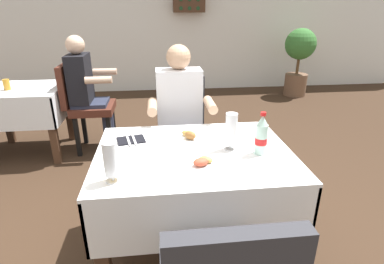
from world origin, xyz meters
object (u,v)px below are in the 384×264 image
Objects in this scene: cola_bottle_primary at (261,136)px; background_chair_right at (84,103)px; background_dining_table at (24,106)px; plate_near_camera at (204,164)px; background_table_tumbler at (7,85)px; chair_far_diner_seat at (182,128)px; beer_glass_left at (231,130)px; napkin_cutlery_set at (131,140)px; beer_glass_middle at (111,161)px; background_patron at (87,88)px; plate_far_diner at (189,136)px; main_dining_table at (194,176)px; seated_diner_far at (180,115)px; wall_bottle_rack at (189,0)px; potted_plant_corner at (299,56)px.

cola_bottle_primary is 0.26× the size of background_chair_right.
background_chair_right is at bearing 0.00° from background_dining_table.
plate_near_camera is 2.52m from background_table_tumbler.
chair_far_diner_seat is 0.91m from beer_glass_left.
beer_glass_left reaches higher than napkin_cutlery_set.
beer_glass_middle reaches higher than plate_near_camera.
background_patron is (-0.95, 0.87, 0.16)m from chair_far_diner_seat.
beer_glass_middle reaches higher than napkin_cutlery_set.
plate_far_diner is at bearing 139.92° from beer_glass_left.
beer_glass_left is (0.19, 0.19, 0.11)m from plate_near_camera.
main_dining_table is 5.07× the size of beer_glass_left.
background_chair_right is at bearing 118.54° from plate_near_camera.
napkin_cutlery_set is at bearing -124.17° from seated_diner_far.
background_patron is 0.77m from background_table_tumbler.
plate_far_diner is 2.23m from background_table_tumbler.
plate_far_diner is (-0.04, 0.38, 0.00)m from plate_near_camera.
beer_glass_middle reaches higher than background_table_tumbler.
plate_far_diner is at bearing -88.26° from seated_diner_far.
chair_far_diner_seat is 3.81× the size of plate_far_diner.
plate_far_diner is (0.02, -0.53, 0.04)m from seated_diner_far.
wall_bottle_rack is at bearing 83.88° from plate_far_diner.
beer_glass_left is at bearing -71.26° from seated_diner_far.
background_chair_right is at bearing 138.86° from chair_far_diner_seat.
cola_bottle_primary is (0.39, -0.26, 0.09)m from plate_far_diner.
plate_near_camera is at bearing -62.62° from background_patron.
plate_near_camera is 0.41× the size of wall_bottle_rack.
beer_glass_middle is at bearing -111.21° from chair_far_diner_seat.
chair_far_diner_seat is 4.19× the size of plate_near_camera.
wall_bottle_rack reaches higher than chair_far_diner_seat.
seated_diner_far is at bearing 116.97° from cola_bottle_primary.
background_table_tumbler is (-1.72, 1.63, 0.22)m from main_dining_table.
background_dining_table is 0.62m from background_chair_right.
background_chair_right is at bearing -119.49° from wall_bottle_rack.
cola_bottle_primary is at bearing -39.14° from background_table_tumbler.
background_dining_table is (-1.60, 0.98, -0.17)m from seated_diner_far.
background_dining_table is at bearing 151.74° from chair_far_diner_seat.
seated_diner_far is 0.91m from plate_near_camera.
background_chair_right is 0.77× the size of background_patron.
background_table_tumbler is 0.09× the size of potted_plant_corner.
plate_near_camera is (0.03, -0.19, 0.18)m from main_dining_table.
main_dining_table is 0.47m from cola_bottle_primary.
background_chair_right is at bearing 125.58° from beer_glass_left.
background_table_tumbler is 4.51m from potted_plant_corner.
potted_plant_corner reaches higher than background_table_tumbler.
plate_near_camera is at bearing -88.34° from chair_far_diner_seat.
wall_bottle_rack reaches higher than background_dining_table.
plate_far_diner is 0.64m from beer_glass_middle.
main_dining_table is 10.40× the size of background_table_tumbler.
wall_bottle_rack is (2.04, 2.51, 1.09)m from background_dining_table.
background_table_tumbler is (-1.34, 1.43, 0.05)m from napkin_cutlery_set.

